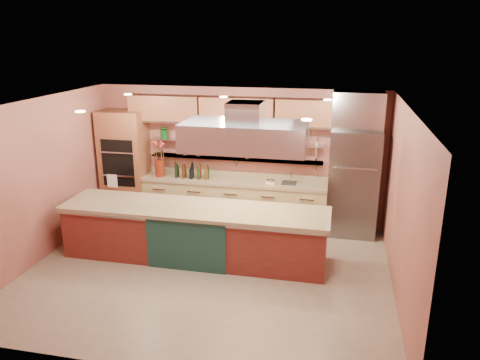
% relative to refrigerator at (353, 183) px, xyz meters
% --- Properties ---
extents(floor, '(6.00, 5.00, 0.02)m').
position_rel_refrigerator_xyz_m(floor, '(-2.35, -2.14, -1.06)').
color(floor, gray).
rests_on(floor, ground).
extents(ceiling, '(6.00, 5.00, 0.02)m').
position_rel_refrigerator_xyz_m(ceiling, '(-2.35, -2.14, 1.75)').
color(ceiling, black).
rests_on(ceiling, wall_back).
extents(wall_back, '(6.00, 0.04, 2.80)m').
position_rel_refrigerator_xyz_m(wall_back, '(-2.35, 0.36, 0.35)').
color(wall_back, '#A55A4E').
rests_on(wall_back, floor).
extents(wall_front, '(6.00, 0.04, 2.80)m').
position_rel_refrigerator_xyz_m(wall_front, '(-2.35, -4.64, 0.35)').
color(wall_front, '#A55A4E').
rests_on(wall_front, floor).
extents(wall_left, '(0.04, 5.00, 2.80)m').
position_rel_refrigerator_xyz_m(wall_left, '(-5.35, -2.14, 0.35)').
color(wall_left, '#A55A4E').
rests_on(wall_left, floor).
extents(wall_right, '(0.04, 5.00, 2.80)m').
position_rel_refrigerator_xyz_m(wall_right, '(0.65, -2.14, 0.35)').
color(wall_right, '#A55A4E').
rests_on(wall_right, floor).
extents(oven_stack, '(0.95, 0.64, 2.30)m').
position_rel_refrigerator_xyz_m(oven_stack, '(-4.80, 0.04, 0.10)').
color(oven_stack, '#965436').
rests_on(oven_stack, floor).
extents(refrigerator, '(0.95, 0.72, 2.10)m').
position_rel_refrigerator_xyz_m(refrigerator, '(0.00, 0.00, 0.00)').
color(refrigerator, slate).
rests_on(refrigerator, floor).
extents(back_counter, '(3.84, 0.64, 0.93)m').
position_rel_refrigerator_xyz_m(back_counter, '(-2.40, 0.06, -0.58)').
color(back_counter, tan).
rests_on(back_counter, floor).
extents(wall_shelf_lower, '(3.60, 0.26, 0.03)m').
position_rel_refrigerator_xyz_m(wall_shelf_lower, '(-2.40, 0.23, 0.30)').
color(wall_shelf_lower, '#AEB1B5').
rests_on(wall_shelf_lower, wall_back).
extents(wall_shelf_upper, '(3.60, 0.26, 0.03)m').
position_rel_refrigerator_xyz_m(wall_shelf_upper, '(-2.40, 0.23, 0.65)').
color(wall_shelf_upper, '#AEB1B5').
rests_on(wall_shelf_upper, wall_back).
extents(upper_cabinets, '(4.60, 0.36, 0.55)m').
position_rel_refrigerator_xyz_m(upper_cabinets, '(-2.35, 0.18, 1.30)').
color(upper_cabinets, '#965436').
rests_on(upper_cabinets, wall_back).
extents(range_hood, '(2.00, 1.00, 0.45)m').
position_rel_refrigerator_xyz_m(range_hood, '(-1.81, -1.70, 1.20)').
color(range_hood, '#AEB1B5').
rests_on(range_hood, ceiling).
extents(ceiling_downlights, '(4.00, 2.80, 0.02)m').
position_rel_refrigerator_xyz_m(ceiling_downlights, '(-2.35, -1.94, 1.72)').
color(ceiling_downlights, '#FFE5A5').
rests_on(ceiling_downlights, ceiling).
extents(island, '(4.58, 1.00, 0.96)m').
position_rel_refrigerator_xyz_m(island, '(-2.71, -1.70, -0.57)').
color(island, maroon).
rests_on(island, floor).
extents(flower_vase, '(0.26, 0.26, 0.35)m').
position_rel_refrigerator_xyz_m(flower_vase, '(-4.00, 0.01, 0.06)').
color(flower_vase, maroon).
rests_on(flower_vase, back_counter).
extents(oil_bottle_cluster, '(0.80, 0.50, 0.25)m').
position_rel_refrigerator_xyz_m(oil_bottle_cluster, '(-3.29, 0.01, 0.01)').
color(oil_bottle_cluster, black).
rests_on(oil_bottle_cluster, back_counter).
extents(kitchen_scale, '(0.21, 0.18, 0.10)m').
position_rel_refrigerator_xyz_m(kitchen_scale, '(-1.62, 0.01, -0.07)').
color(kitchen_scale, white).
rests_on(kitchen_scale, back_counter).
extents(bar_faucet, '(0.03, 0.03, 0.24)m').
position_rel_refrigerator_xyz_m(bar_faucet, '(-1.21, 0.11, -0.00)').
color(bar_faucet, white).
rests_on(bar_faucet, back_counter).
extents(copper_kettle, '(0.25, 0.25, 0.16)m').
position_rel_refrigerator_xyz_m(copper_kettle, '(-3.32, 0.23, 0.74)').
color(copper_kettle, orange).
rests_on(copper_kettle, wall_shelf_upper).
extents(green_canister, '(0.20, 0.20, 0.20)m').
position_rel_refrigerator_xyz_m(green_canister, '(-2.99, 0.23, 0.76)').
color(green_canister, '#0E4514').
rests_on(green_canister, wall_shelf_upper).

